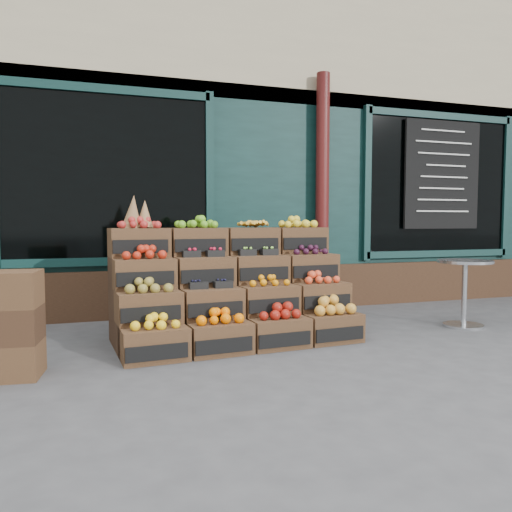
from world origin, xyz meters
name	(u,v)px	position (x,y,z in m)	size (l,w,h in m)	color
ground	(300,352)	(0.00, 0.00, 0.00)	(60.00, 60.00, 0.00)	#444447
shop_facade	(192,157)	(0.00, 5.11, 2.40)	(12.00, 6.24, 4.80)	black
crate_display	(231,295)	(-0.46, 0.71, 0.45)	(2.42, 1.30, 1.47)	#4A311D
spare_crates	(2,325)	(-2.47, 0.03, 0.41)	(0.59, 0.45, 0.83)	#4A311D
bistro_table	(464,285)	(2.22, 0.45, 0.48)	(0.61, 0.61, 0.77)	#BABCC2
shopkeeper	(133,231)	(-1.26, 2.93, 1.08)	(0.78, 0.52, 2.15)	#18552D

